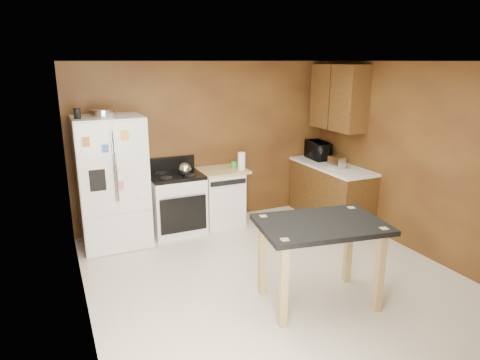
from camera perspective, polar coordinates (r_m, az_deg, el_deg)
floor at (r=5.23m, az=4.87°, el=-13.06°), size 4.50×4.50×0.00m
ceiling at (r=4.59m, az=5.61°, el=15.51°), size 4.50×4.50×0.00m
wall_back at (r=6.75m, az=-4.25°, el=4.89°), size 4.20×0.00×4.20m
wall_front at (r=3.13m, az=26.25°, el=-9.76°), size 4.20×0.00×4.20m
wall_left at (r=4.18m, az=-20.78°, el=-2.91°), size 0.00×4.50×4.50m
wall_right at (r=6.05m, az=22.82°, el=2.43°), size 0.00×4.50×4.50m
roasting_pan at (r=5.96m, az=-17.75°, el=8.56°), size 0.36×0.36×0.09m
pen_cup at (r=5.80m, az=-20.88°, el=8.28°), size 0.09×0.09×0.13m
kettle at (r=6.24m, az=-7.36°, el=1.48°), size 0.18×0.18×0.18m
paper_towel at (r=6.54m, az=0.21°, el=2.54°), size 0.12×0.12×0.27m
green_canister at (r=6.67m, az=-0.80°, el=2.07°), size 0.11×0.11×0.10m
toaster at (r=6.76m, az=12.77°, el=2.31°), size 0.17×0.26×0.18m
microwave at (r=7.33m, az=10.37°, el=3.84°), size 0.38×0.52×0.27m
refrigerator at (r=6.10m, az=-16.66°, el=-0.28°), size 0.90×0.80×1.80m
gas_range at (r=6.46m, az=-8.44°, el=-2.97°), size 0.76×0.68×1.10m
dishwasher at (r=6.70m, az=-2.58°, el=-2.21°), size 0.78×0.63×0.89m
right_cabinets at (r=7.02m, az=12.28°, el=2.13°), size 0.63×1.58×2.45m
island at (r=4.52m, az=10.70°, el=-7.17°), size 1.40×1.05×0.92m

